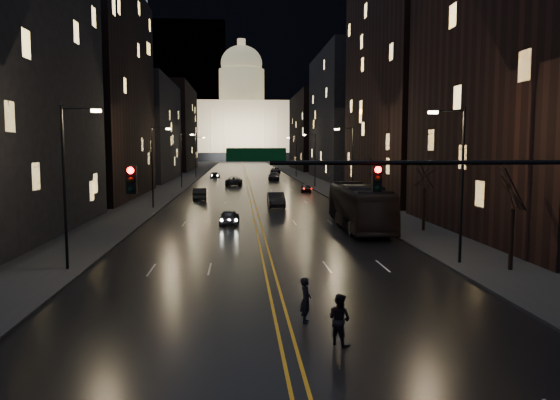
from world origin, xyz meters
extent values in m
plane|color=black|center=(0.00, 0.00, 0.00)|extent=(900.00, 900.00, 0.00)
cube|color=black|center=(0.00, 130.00, 0.01)|extent=(20.00, 320.00, 0.02)
cube|color=black|center=(-14.00, 130.00, 0.08)|extent=(8.00, 320.00, 0.16)
cube|color=black|center=(14.00, 130.00, 0.08)|extent=(8.00, 320.00, 0.16)
cube|color=orange|center=(0.00, 130.00, 0.03)|extent=(0.62, 320.00, 0.01)
cube|color=black|center=(-21.00, 54.00, 14.00)|extent=(12.00, 30.00, 28.00)
cube|color=black|center=(-21.00, 92.00, 10.00)|extent=(12.00, 34.00, 20.00)
cube|color=black|center=(-21.00, 140.00, 12.00)|extent=(12.00, 40.00, 24.00)
cube|color=black|center=(21.00, 20.00, 12.00)|extent=(12.00, 26.00, 24.00)
cube|color=black|center=(21.00, 50.00, 19.00)|extent=(12.00, 30.00, 38.00)
cube|color=black|center=(21.00, 92.00, 13.00)|extent=(12.00, 34.00, 26.00)
cube|color=black|center=(21.00, 140.00, 11.00)|extent=(12.00, 40.00, 22.00)
cube|color=black|center=(40.00, 380.00, 65.00)|extent=(520.00, 60.00, 130.00)
cube|color=black|center=(0.00, 250.00, 2.00)|extent=(90.00, 50.00, 4.00)
cube|color=#F7D18F|center=(0.00, 250.00, 16.00)|extent=(80.00, 36.00, 24.00)
cylinder|color=#D4C689|center=(0.00, 250.00, 36.00)|extent=(22.00, 22.00, 16.00)
ellipsoid|color=#D4C689|center=(0.00, 250.00, 47.00)|extent=(20.00, 20.00, 17.00)
cylinder|color=#F7D18F|center=(0.00, 250.00, 55.50)|extent=(4.00, 4.00, 6.00)
cylinder|color=black|center=(5.50, 0.00, 6.20)|extent=(12.00, 0.18, 0.18)
cube|color=black|center=(-5.50, 0.00, 5.60)|extent=(0.35, 0.30, 1.00)
cube|color=black|center=(3.50, 0.00, 5.60)|extent=(0.35, 0.30, 1.00)
sphere|color=#FF0705|center=(-5.50, -0.18, 5.95)|extent=(0.24, 0.24, 0.24)
sphere|color=#FF0705|center=(3.50, -0.18, 5.95)|extent=(0.24, 0.24, 0.24)
cube|color=#053F14|center=(-1.00, 0.00, 6.50)|extent=(2.20, 0.06, 0.50)
cylinder|color=black|center=(11.00, 10.00, 4.50)|extent=(0.16, 0.16, 9.00)
cylinder|color=black|center=(10.10, 10.00, 8.80)|extent=(1.80, 0.10, 0.10)
cube|color=#FCCE97|center=(9.20, 10.00, 8.70)|extent=(0.50, 0.25, 0.15)
cylinder|color=black|center=(-11.00, 10.00, 4.50)|extent=(0.16, 0.16, 9.00)
cylinder|color=black|center=(-10.10, 10.00, 8.80)|extent=(1.80, 0.10, 0.10)
cube|color=#FCCE97|center=(-9.20, 10.00, 8.70)|extent=(0.50, 0.25, 0.15)
cylinder|color=black|center=(11.00, 40.00, 4.50)|extent=(0.16, 0.16, 9.00)
cylinder|color=black|center=(10.10, 40.00, 8.80)|extent=(1.80, 0.10, 0.10)
cube|color=#FCCE97|center=(9.20, 40.00, 8.70)|extent=(0.50, 0.25, 0.15)
cylinder|color=black|center=(-11.00, 40.00, 4.50)|extent=(0.16, 0.16, 9.00)
cylinder|color=black|center=(-10.10, 40.00, 8.80)|extent=(1.80, 0.10, 0.10)
cube|color=#FCCE97|center=(-9.20, 40.00, 8.70)|extent=(0.50, 0.25, 0.15)
cylinder|color=black|center=(11.00, 70.00, 4.50)|extent=(0.16, 0.16, 9.00)
cylinder|color=black|center=(10.10, 70.00, 8.80)|extent=(1.80, 0.10, 0.10)
cube|color=#FCCE97|center=(9.20, 70.00, 8.70)|extent=(0.50, 0.25, 0.15)
cylinder|color=black|center=(-11.00, 70.00, 4.50)|extent=(0.16, 0.16, 9.00)
cylinder|color=black|center=(-10.10, 70.00, 8.80)|extent=(1.80, 0.10, 0.10)
cube|color=#FCCE97|center=(-9.20, 70.00, 8.70)|extent=(0.50, 0.25, 0.15)
cylinder|color=black|center=(11.00, 100.00, 4.50)|extent=(0.16, 0.16, 9.00)
cylinder|color=black|center=(10.10, 100.00, 8.80)|extent=(1.80, 0.10, 0.10)
cube|color=#FCCE97|center=(9.20, 100.00, 8.70)|extent=(0.50, 0.25, 0.15)
cylinder|color=black|center=(-11.00, 100.00, 4.50)|extent=(0.16, 0.16, 9.00)
cylinder|color=black|center=(-10.10, 100.00, 8.80)|extent=(1.80, 0.10, 0.10)
cube|color=#FCCE97|center=(-9.20, 100.00, 8.70)|extent=(0.50, 0.25, 0.15)
cylinder|color=black|center=(13.00, 8.00, 1.75)|extent=(0.24, 0.24, 3.50)
cylinder|color=black|center=(13.00, 22.00, 1.75)|extent=(0.24, 0.24, 3.50)
cylinder|color=black|center=(13.00, 38.00, 1.75)|extent=(0.24, 0.24, 3.50)
imported|color=black|center=(8.30, 24.07, 1.86)|extent=(3.33, 13.37, 3.71)
imported|color=black|center=(-2.50, 27.24, 0.67)|extent=(1.87, 4.06, 1.35)
imported|color=black|center=(-6.59, 49.38, 0.79)|extent=(1.91, 4.90, 1.59)
imported|color=black|center=(-2.50, 75.10, 0.81)|extent=(3.08, 6.00, 1.62)
imported|color=black|center=(-6.79, 98.19, 0.66)|extent=(2.12, 4.64, 1.32)
imported|color=black|center=(2.50, 40.63, 0.84)|extent=(1.83, 5.14, 1.69)
imported|color=black|center=(8.25, 59.92, 0.64)|extent=(1.88, 3.91, 1.29)
imported|color=black|center=(5.38, 89.33, 0.80)|extent=(2.63, 5.69, 1.61)
imported|color=black|center=(7.64, 118.08, 0.76)|extent=(2.88, 5.64, 1.52)
imported|color=black|center=(0.90, 0.40, 0.90)|extent=(0.54, 0.72, 1.79)
imported|color=black|center=(1.77, -2.00, 0.90)|extent=(0.94, 0.97, 1.80)
camera|label=1|loc=(-1.63, -20.00, 6.80)|focal=35.00mm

